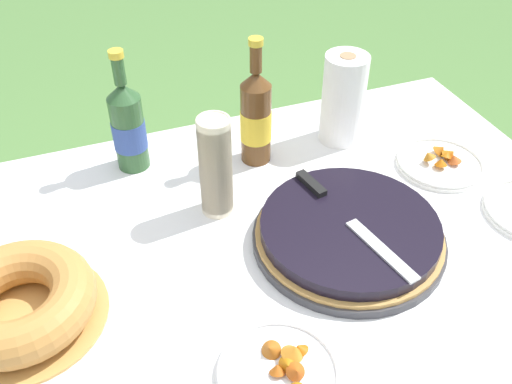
# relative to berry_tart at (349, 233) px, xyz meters

# --- Properties ---
(garden_table) EXTENTS (1.57, 0.96, 0.71)m
(garden_table) POSITION_rel_berry_tart_xyz_m (-0.20, 0.07, -0.10)
(garden_table) COLOR #A87A47
(garden_table) RESTS_ON ground_plane
(tablecloth) EXTENTS (1.58, 0.97, 0.10)m
(tablecloth) POSITION_rel_berry_tart_xyz_m (-0.20, 0.07, -0.04)
(tablecloth) COLOR white
(tablecloth) RESTS_ON garden_table
(berry_tart) EXTENTS (0.41, 0.41, 0.06)m
(berry_tart) POSITION_rel_berry_tart_xyz_m (0.00, 0.00, 0.00)
(berry_tart) COLOR #38383D
(berry_tart) RESTS_ON tablecloth
(serving_knife) EXTENTS (0.09, 0.37, 0.01)m
(serving_knife) POSITION_rel_berry_tart_xyz_m (-0.01, 0.03, 0.04)
(serving_knife) COLOR silver
(serving_knife) RESTS_ON berry_tart
(bundt_cake) EXTENTS (0.31, 0.31, 0.09)m
(bundt_cake) POSITION_rel_berry_tart_xyz_m (-0.65, 0.03, 0.02)
(bundt_cake) COLOR tan
(bundt_cake) RESTS_ON tablecloth
(cup_stack) EXTENTS (0.07, 0.07, 0.24)m
(cup_stack) POSITION_rel_berry_tart_xyz_m (-0.23, 0.20, 0.09)
(cup_stack) COLOR beige
(cup_stack) RESTS_ON tablecloth
(cider_bottle_green) EXTENTS (0.08, 0.08, 0.31)m
(cider_bottle_green) POSITION_rel_berry_tart_xyz_m (-0.37, 0.43, 0.09)
(cider_bottle_green) COLOR #2D562D
(cider_bottle_green) RESTS_ON tablecloth
(cider_bottle_amber) EXTENTS (0.08, 0.08, 0.32)m
(cider_bottle_amber) POSITION_rel_berry_tart_xyz_m (-0.08, 0.35, 0.09)
(cider_bottle_amber) COLOR brown
(cider_bottle_amber) RESTS_ON tablecloth
(snack_plate_right) EXTENTS (0.22, 0.22, 0.05)m
(snack_plate_right) POSITION_rel_berry_tart_xyz_m (0.34, 0.16, -0.02)
(snack_plate_right) COLOR white
(snack_plate_right) RESTS_ON tablecloth
(snack_plate_far) EXTENTS (0.21, 0.21, 0.05)m
(snack_plate_far) POSITION_rel_berry_tart_xyz_m (-0.26, -0.24, -0.02)
(snack_plate_far) COLOR white
(snack_plate_far) RESTS_ON tablecloth
(paper_towel_roll) EXTENTS (0.11, 0.11, 0.24)m
(paper_towel_roll) POSITION_rel_berry_tart_xyz_m (0.16, 0.36, 0.09)
(paper_towel_roll) COLOR white
(paper_towel_roll) RESTS_ON tablecloth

